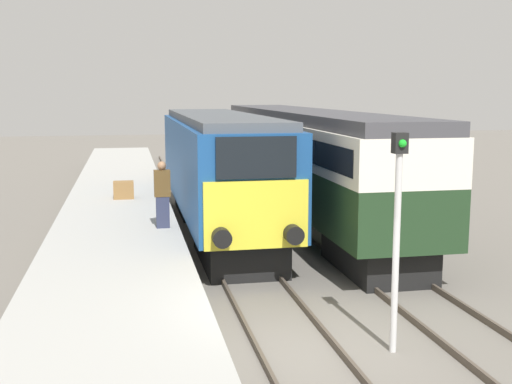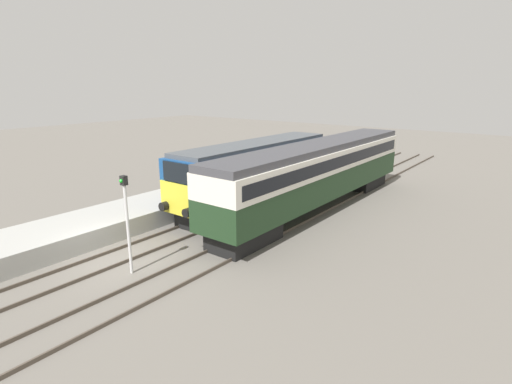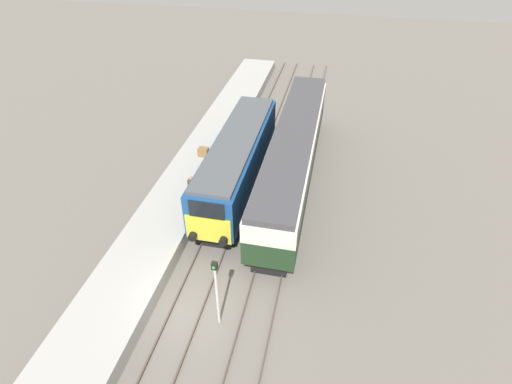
{
  "view_description": "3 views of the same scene",
  "coord_description": "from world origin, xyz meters",
  "px_view_note": "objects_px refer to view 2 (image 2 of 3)",
  "views": [
    {
      "loc": [
        -2.9,
        -10.62,
        4.66
      ],
      "look_at": [
        0.0,
        3.8,
        2.34
      ],
      "focal_mm": 45.0,
      "sensor_mm": 36.0,
      "label": 1
    },
    {
      "loc": [
        14.42,
        -8.78,
        7.22
      ],
      "look_at": [
        1.7,
        7.8,
        1.6
      ],
      "focal_mm": 28.0,
      "sensor_mm": 36.0,
      "label": 2
    },
    {
      "loc": [
        5.74,
        -10.94,
        16.05
      ],
      "look_at": [
        1.7,
        7.8,
        1.6
      ],
      "focal_mm": 28.0,
      "sensor_mm": 36.0,
      "label": 3
    }
  ],
  "objects_px": {
    "passenger_carriage": "(319,170)",
    "person_on_platform": "(196,181)",
    "locomotive": "(256,171)",
    "signal_post": "(127,217)",
    "luggage_crate": "(240,174)"
  },
  "relations": [
    {
      "from": "locomotive",
      "to": "person_on_platform",
      "type": "bearing_deg",
      "value": -122.56
    },
    {
      "from": "passenger_carriage",
      "to": "person_on_platform",
      "type": "relative_size",
      "value": 9.9
    },
    {
      "from": "passenger_carriage",
      "to": "person_on_platform",
      "type": "bearing_deg",
      "value": -138.76
    },
    {
      "from": "signal_post",
      "to": "passenger_carriage",
      "type": "bearing_deg",
      "value": 81.91
    },
    {
      "from": "locomotive",
      "to": "signal_post",
      "type": "bearing_deg",
      "value": -80.68
    },
    {
      "from": "person_on_platform",
      "to": "luggage_crate",
      "type": "xyz_separation_m",
      "value": [
        -1.08,
        5.21,
        -0.63
      ]
    },
    {
      "from": "signal_post",
      "to": "luggage_crate",
      "type": "xyz_separation_m",
      "value": [
        -4.78,
        12.45,
        -1.12
      ]
    },
    {
      "from": "passenger_carriage",
      "to": "person_on_platform",
      "type": "xyz_separation_m",
      "value": [
        -5.4,
        -4.73,
        -0.57
      ]
    },
    {
      "from": "passenger_carriage",
      "to": "person_on_platform",
      "type": "distance_m",
      "value": 7.2
    },
    {
      "from": "signal_post",
      "to": "locomotive",
      "type": "bearing_deg",
      "value": 99.32
    },
    {
      "from": "signal_post",
      "to": "luggage_crate",
      "type": "distance_m",
      "value": 13.38
    },
    {
      "from": "locomotive",
      "to": "passenger_carriage",
      "type": "height_order",
      "value": "passenger_carriage"
    },
    {
      "from": "locomotive",
      "to": "person_on_platform",
      "type": "height_order",
      "value": "locomotive"
    },
    {
      "from": "passenger_carriage",
      "to": "signal_post",
      "type": "bearing_deg",
      "value": -98.09
    },
    {
      "from": "person_on_platform",
      "to": "signal_post",
      "type": "xyz_separation_m",
      "value": [
        3.7,
        -7.23,
        0.5
      ]
    }
  ]
}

